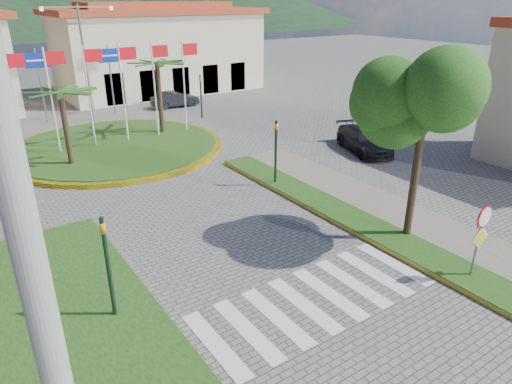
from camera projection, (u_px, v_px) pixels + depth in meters
sidewalk_right at (489, 266)px, 15.28m from camera, size 4.00×28.00×0.15m
verge_right at (468, 277)px, 14.65m from camera, size 1.60×28.00×0.18m
median_left at (73, 345)px, 11.81m from camera, size 5.00×14.00×0.18m
crosswalk at (314, 300)px, 13.70m from camera, size 8.00×3.00×0.01m
roundabout_island at (115, 146)px, 27.30m from camera, size 12.70×12.70×6.00m
stop_sign at (481, 230)px, 14.00m from camera, size 0.80×0.11×2.65m
deciduous_tree at (426, 101)px, 15.29m from camera, size 3.60×3.60×6.80m
utility_pole at (57, 380)px, 5.01m from camera, size 0.32×0.32×9.00m
traffic_light_left at (107, 260)px, 12.14m from camera, size 0.15×0.18×3.20m
traffic_light_right at (276, 147)px, 21.35m from camera, size 0.15×0.18×3.20m
traffic_light_far at (201, 92)px, 33.80m from camera, size 0.18×0.15×3.20m
direction_sign_west at (39, 73)px, 31.74m from camera, size 1.60×0.14×5.20m
direction_sign_east at (110, 68)px, 34.34m from camera, size 1.60×0.14×5.20m
street_lamp_centre at (84, 57)px, 32.19m from camera, size 4.80×0.16×8.00m
building_right at (159, 49)px, 43.17m from camera, size 19.08×9.54×8.05m
car_dark_b at (175, 99)px, 37.70m from camera, size 3.91×1.40×1.28m
car_side_right at (364, 140)px, 26.77m from camera, size 3.46×5.12×1.38m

